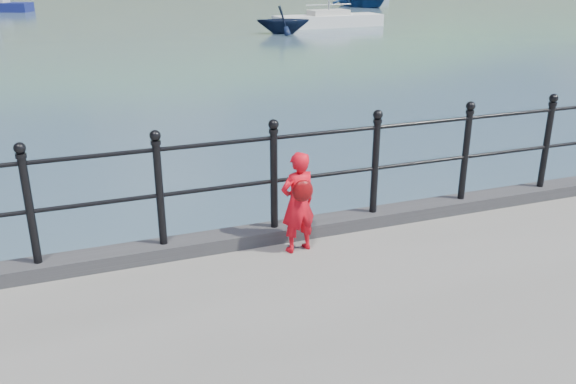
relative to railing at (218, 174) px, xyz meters
name	(u,v)px	position (x,y,z in m)	size (l,w,h in m)	color
ground	(221,320)	(0.00, 0.15, -1.82)	(600.00, 600.00, 0.00)	#2D4251
kerb	(221,241)	(0.00, 0.00, -0.75)	(60.00, 0.30, 0.15)	#28282B
railing	(218,174)	(0.00, 0.00, 0.00)	(18.11, 0.11, 1.20)	black
far_shore	(165,32)	(38.34, 239.56, -24.39)	(830.00, 200.00, 156.00)	#333A21
child	(298,202)	(0.74, -0.35, -0.28)	(0.44, 0.35, 1.08)	red
launch_blue	(363,0)	(23.89, 43.67, -1.25)	(3.94, 5.52, 1.14)	navy
launch_navy	(283,20)	(10.41, 26.77, -1.07)	(2.45, 2.84, 1.50)	black
sailboat_near	(328,21)	(14.26, 29.33, -1.48)	(6.77, 2.15, 9.14)	silver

